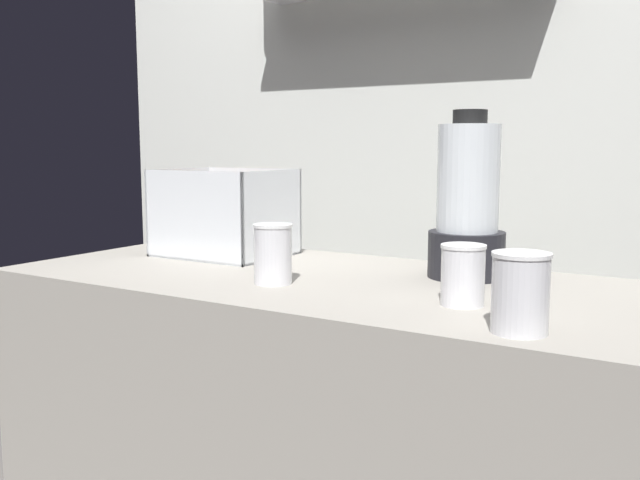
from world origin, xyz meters
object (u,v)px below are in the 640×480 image
Objects in this scene: juice_cup_beet_left at (463,278)px; blender_pitcher at (467,209)px; juice_cup_beet_far_left at (273,257)px; juice_cup_carrot_middle at (520,298)px; carrot_display_bin at (226,227)px.

blender_pitcher is at bearing 108.28° from juice_cup_beet_left.
juice_cup_beet_far_left is 0.55m from juice_cup_carrot_middle.
juice_cup_beet_left is 0.19m from juice_cup_carrot_middle.
blender_pitcher is 0.46m from juice_cup_carrot_middle.
carrot_display_bin reaches higher than juice_cup_beet_left.
blender_pitcher reaches higher than juice_cup_beet_far_left.
juice_cup_carrot_middle is (0.86, -0.37, -0.02)m from carrot_display_bin.
blender_pitcher is 3.27× the size of juice_cup_beet_left.
carrot_display_bin reaches higher than juice_cup_carrot_middle.
juice_cup_beet_far_left is at bearing -138.96° from blender_pitcher.
blender_pitcher is at bearing 41.04° from juice_cup_beet_far_left.
juice_cup_beet_far_left is 1.00× the size of juice_cup_carrot_middle.
juice_cup_beet_far_left and juice_cup_carrot_middle have the same top height.
carrot_display_bin is 2.52× the size of juice_cup_beet_far_left.
blender_pitcher is at bearing 119.70° from juice_cup_carrot_middle.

